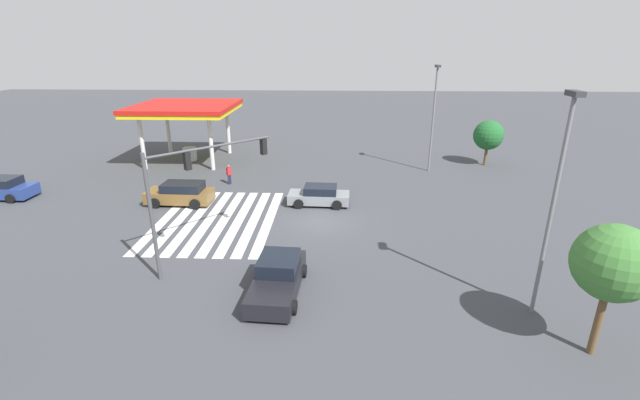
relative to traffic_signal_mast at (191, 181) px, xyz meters
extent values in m
plane|color=#3D3F44|center=(-5.87, 5.87, -4.47)|extent=(155.77, 155.77, 0.00)
cube|color=silver|center=(-5.87, -4.05, -4.47)|extent=(10.42, 0.60, 0.01)
cube|color=silver|center=(-5.87, -3.10, -4.47)|extent=(10.42, 0.60, 0.01)
cube|color=silver|center=(-5.87, -2.15, -4.47)|extent=(10.42, 0.60, 0.01)
cube|color=silver|center=(-5.87, -1.20, -4.47)|extent=(10.42, 0.60, 0.01)
cube|color=silver|center=(-5.87, -0.25, -4.47)|extent=(10.42, 0.60, 0.01)
cube|color=silver|center=(-5.87, 0.70, -4.47)|extent=(10.42, 0.60, 0.01)
cube|color=silver|center=(-5.87, 1.65, -4.47)|extent=(10.42, 0.60, 0.01)
cube|color=silver|center=(-5.87, 2.60, -4.47)|extent=(10.42, 0.60, 0.01)
cylinder|color=#47474C|center=(1.46, -1.46, -1.38)|extent=(0.18, 0.18, 6.18)
cylinder|color=#47474C|center=(-0.89, 0.89, 1.45)|extent=(4.78, 4.78, 0.12)
cube|color=black|center=(0.05, -0.05, 0.98)|extent=(0.40, 0.40, 0.84)
sphere|color=red|center=(-0.06, 0.06, 0.98)|extent=(0.16, 0.16, 0.16)
cube|color=black|center=(-3.00, 3.00, 0.98)|extent=(0.40, 0.40, 0.84)
sphere|color=gold|center=(-3.11, 3.11, 0.98)|extent=(0.16, 0.16, 0.16)
cube|color=gray|center=(-8.82, 5.67, -3.96)|extent=(1.88, 4.26, 0.66)
cube|color=black|center=(-8.81, 5.78, -3.36)|extent=(1.63, 2.27, 0.53)
cylinder|color=black|center=(-8.00, 4.33, -4.14)|extent=(0.25, 0.68, 0.67)
cylinder|color=black|center=(-9.75, 4.41, -4.14)|extent=(0.25, 0.68, 0.67)
cylinder|color=black|center=(-7.89, 6.93, -4.14)|extent=(0.25, 0.68, 0.67)
cylinder|color=black|center=(-9.63, 7.00, -4.14)|extent=(0.25, 0.68, 0.67)
cube|color=navy|center=(-9.23, -17.45, -3.90)|extent=(1.98, 4.83, 0.78)
cylinder|color=black|center=(-8.23, -15.96, -4.14)|extent=(0.23, 0.67, 0.66)
cylinder|color=black|center=(-10.21, -15.95, -4.14)|extent=(0.23, 0.67, 0.66)
cube|color=brown|center=(-8.59, -4.03, -3.88)|extent=(1.98, 4.55, 0.78)
cube|color=black|center=(-8.58, -3.73, -3.21)|extent=(1.75, 2.75, 0.56)
cylinder|color=black|center=(-7.69, -5.45, -4.11)|extent=(0.24, 0.72, 0.72)
cylinder|color=black|center=(-9.58, -5.39, -4.11)|extent=(0.24, 0.72, 0.72)
cylinder|color=black|center=(-7.60, -2.66, -4.11)|extent=(0.24, 0.72, 0.72)
cylinder|color=black|center=(-9.50, -2.61, -4.11)|extent=(0.24, 0.72, 0.72)
cube|color=black|center=(2.40, 4.29, -3.92)|extent=(4.98, 2.23, 0.77)
cube|color=black|center=(1.97, 4.32, -3.21)|extent=(2.15, 1.86, 0.64)
cylinder|color=black|center=(3.97, 5.19, -4.17)|extent=(0.62, 0.26, 0.61)
cylinder|color=black|center=(3.85, 3.21, -4.17)|extent=(0.62, 0.26, 0.61)
cylinder|color=black|center=(0.95, 5.37, -4.17)|extent=(0.62, 0.26, 0.61)
cylinder|color=black|center=(0.83, 3.40, -4.17)|extent=(0.62, 0.26, 0.61)
cube|color=yellow|center=(-20.18, -7.12, 0.31)|extent=(8.72, 8.72, 0.35)
cube|color=red|center=(-20.18, -7.12, 0.66)|extent=(8.89, 8.89, 0.36)
cube|color=#B2B2B7|center=(-20.18, -7.12, -3.82)|extent=(0.70, 1.10, 1.30)
cylinder|color=silver|center=(-23.23, -10.18, -2.17)|extent=(0.36, 0.36, 4.60)
cylinder|color=silver|center=(-17.13, -10.18, -2.17)|extent=(0.36, 0.36, 4.60)
cylinder|color=silver|center=(-23.23, -4.07, -2.17)|extent=(0.36, 0.36, 4.60)
cylinder|color=silver|center=(-17.13, -4.07, -2.17)|extent=(0.36, 0.36, 4.60)
cylinder|color=#232842|center=(-13.18, -1.57, -4.09)|extent=(0.14, 0.14, 0.77)
cylinder|color=#232842|center=(-13.07, -1.69, -4.09)|extent=(0.14, 0.14, 0.77)
cube|color=#B22328|center=(-13.12, -1.63, -3.40)|extent=(0.41, 0.41, 0.61)
sphere|color=#8C6647|center=(-13.12, -1.63, -3.00)|extent=(0.21, 0.21, 0.21)
cylinder|color=slate|center=(-17.57, 14.96, -0.11)|extent=(0.16, 0.16, 8.72)
cube|color=#333338|center=(-17.57, 14.96, 4.34)|extent=(0.80, 0.36, 0.20)
cylinder|color=slate|center=(3.44, 15.13, -0.05)|extent=(0.16, 0.16, 8.85)
cube|color=#333338|center=(3.44, 15.13, 4.48)|extent=(0.80, 0.36, 0.20)
cylinder|color=brown|center=(5.91, 16.19, -3.19)|extent=(0.26, 0.26, 2.56)
sphere|color=#3D7533|center=(5.91, 16.19, -0.78)|extent=(2.67, 2.67, 2.67)
cylinder|color=brown|center=(-19.67, 20.49, -3.64)|extent=(0.26, 0.26, 1.66)
sphere|color=#1E5B28|center=(-19.67, 20.49, -1.69)|extent=(2.64, 2.64, 2.64)
camera|label=1|loc=(18.98, 6.87, 6.15)|focal=24.00mm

